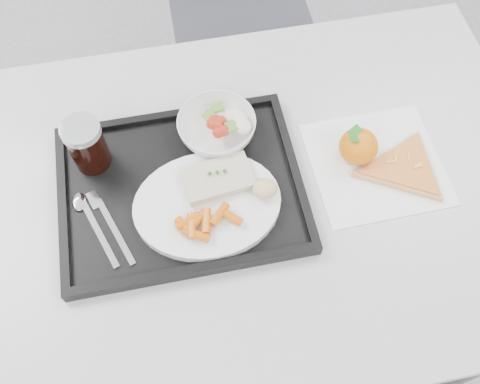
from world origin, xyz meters
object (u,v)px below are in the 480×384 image
dinner_plate (207,205)px  pizza_slice (404,168)px  tray (181,189)px  table (239,208)px  cola_glass (87,144)px  salad_bowl (217,128)px  tangerine (358,146)px

dinner_plate → pizza_slice: size_ratio=1.23×
tray → pizza_slice: tray is taller
table → cola_glass: (-0.26, 0.11, 0.14)m
tray → salad_bowl: bearing=50.3°
tangerine → dinner_plate: bearing=-168.6°
salad_bowl → pizza_slice: bearing=-23.2°
salad_bowl → tangerine: bearing=-20.0°
table → tray: bearing=168.9°
tray → dinner_plate: dinner_plate is taller
dinner_plate → tangerine: bearing=11.4°
pizza_slice → cola_glass: bearing=167.3°
tray → cola_glass: bearing=149.3°
salad_bowl → pizza_slice: (0.34, -0.14, -0.03)m
cola_glass → dinner_plate: bearing=-35.7°
table → tray: tray is taller
table → tangerine: bearing=7.9°
salad_bowl → tray: bearing=-129.7°
cola_glass → table: bearing=-23.4°
table → cola_glass: size_ratio=11.11×
dinner_plate → pizza_slice: 0.38m
dinner_plate → cola_glass: bearing=144.3°
dinner_plate → pizza_slice: bearing=1.6°
tray → salad_bowl: 0.14m
table → pizza_slice: pizza_slice is taller
table → tangerine: tangerine is taller
dinner_plate → salad_bowl: 0.16m
dinner_plate → cola_glass: (-0.20, 0.14, 0.05)m
salad_bowl → cola_glass: size_ratio=1.41×
table → salad_bowl: 0.17m
tray → dinner_plate: 0.07m
tray → cola_glass: size_ratio=4.17×
cola_glass → tray: bearing=-30.7°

